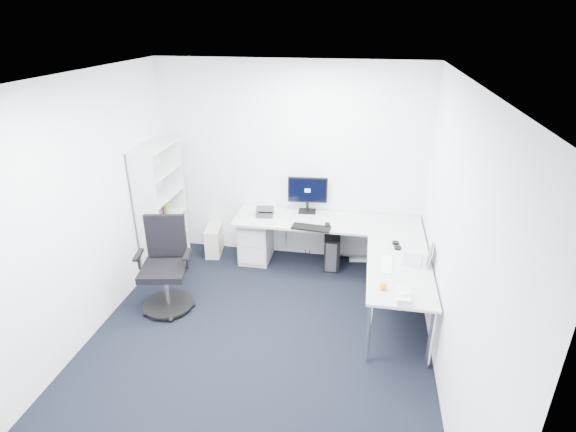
% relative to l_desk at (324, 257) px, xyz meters
% --- Properties ---
extents(ground, '(4.20, 4.20, 0.00)m').
position_rel_l_desk_xyz_m(ground, '(-0.55, -1.40, -0.36)').
color(ground, black).
extents(ceiling, '(4.20, 4.20, 0.00)m').
position_rel_l_desk_xyz_m(ceiling, '(-0.55, -1.40, 2.34)').
color(ceiling, white).
extents(wall_back, '(3.60, 0.02, 2.70)m').
position_rel_l_desk_xyz_m(wall_back, '(-0.55, 0.70, 0.99)').
color(wall_back, white).
rests_on(wall_back, ground).
extents(wall_front, '(3.60, 0.02, 2.70)m').
position_rel_l_desk_xyz_m(wall_front, '(-0.55, -3.50, 0.99)').
color(wall_front, white).
rests_on(wall_front, ground).
extents(wall_left, '(0.02, 4.20, 2.70)m').
position_rel_l_desk_xyz_m(wall_left, '(-2.35, -1.40, 0.99)').
color(wall_left, white).
rests_on(wall_left, ground).
extents(wall_right, '(0.02, 4.20, 2.70)m').
position_rel_l_desk_xyz_m(wall_right, '(1.25, -1.40, 0.99)').
color(wall_right, white).
rests_on(wall_right, ground).
extents(l_desk, '(2.45, 1.37, 0.71)m').
position_rel_l_desk_xyz_m(l_desk, '(0.00, 0.00, 0.00)').
color(l_desk, '#B1B3B3').
rests_on(l_desk, ground).
extents(drawer_pedestal, '(0.41, 0.50, 0.62)m').
position_rel_l_desk_xyz_m(drawer_pedestal, '(-0.99, 0.41, -0.05)').
color(drawer_pedestal, '#B1B3B3').
rests_on(drawer_pedestal, ground).
extents(bookshelf, '(0.33, 0.85, 1.69)m').
position_rel_l_desk_xyz_m(bookshelf, '(-2.17, 0.05, 0.49)').
color(bookshelf, silver).
rests_on(bookshelf, ground).
extents(task_chair, '(0.72, 0.72, 1.10)m').
position_rel_l_desk_xyz_m(task_chair, '(-1.74, -0.92, 0.19)').
color(task_chair, black).
rests_on(task_chair, ground).
extents(black_pc_tower, '(0.25, 0.49, 0.47)m').
position_rel_l_desk_xyz_m(black_pc_tower, '(0.07, 0.44, -0.12)').
color(black_pc_tower, black).
rests_on(black_pc_tower, ground).
extents(beige_pc_tower, '(0.26, 0.46, 0.42)m').
position_rel_l_desk_xyz_m(beige_pc_tower, '(-1.63, 0.48, -0.15)').
color(beige_pc_tower, beige).
rests_on(beige_pc_tower, ground).
extents(power_strip, '(0.36, 0.12, 0.04)m').
position_rel_l_desk_xyz_m(power_strip, '(0.49, 0.60, -0.34)').
color(power_strip, white).
rests_on(power_strip, ground).
extents(monitor, '(0.54, 0.21, 0.51)m').
position_rel_l_desk_xyz_m(monitor, '(-0.30, 0.57, 0.61)').
color(monitor, black).
rests_on(monitor, l_desk).
extents(black_keyboard, '(0.50, 0.22, 0.02)m').
position_rel_l_desk_xyz_m(black_keyboard, '(-0.17, 0.06, 0.37)').
color(black_keyboard, black).
rests_on(black_keyboard, l_desk).
extents(mouse, '(0.08, 0.12, 0.03)m').
position_rel_l_desk_xyz_m(mouse, '(0.02, 0.15, 0.37)').
color(mouse, black).
rests_on(mouse, l_desk).
extents(desk_phone, '(0.24, 0.24, 0.15)m').
position_rel_l_desk_xyz_m(desk_phone, '(-0.84, 0.36, 0.43)').
color(desk_phone, '#2D2D30').
rests_on(desk_phone, l_desk).
extents(laptop, '(0.35, 0.34, 0.22)m').
position_rel_l_desk_xyz_m(laptop, '(1.02, -0.56, 0.47)').
color(laptop, silver).
rests_on(laptop, l_desk).
extents(white_keyboard, '(0.14, 0.40, 0.01)m').
position_rel_l_desk_xyz_m(white_keyboard, '(0.75, -0.70, 0.36)').
color(white_keyboard, white).
rests_on(white_keyboard, l_desk).
extents(headphones, '(0.15, 0.20, 0.05)m').
position_rel_l_desk_xyz_m(headphones, '(0.87, -0.25, 0.38)').
color(headphones, black).
rests_on(headphones, l_desk).
extents(orange_fruit, '(0.07, 0.07, 0.07)m').
position_rel_l_desk_xyz_m(orange_fruit, '(0.70, -1.19, 0.39)').
color(orange_fruit, orange).
rests_on(orange_fruit, l_desk).
extents(tissue_box, '(0.13, 0.24, 0.08)m').
position_rel_l_desk_xyz_m(tissue_box, '(0.88, -1.35, 0.40)').
color(tissue_box, white).
rests_on(tissue_box, l_desk).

